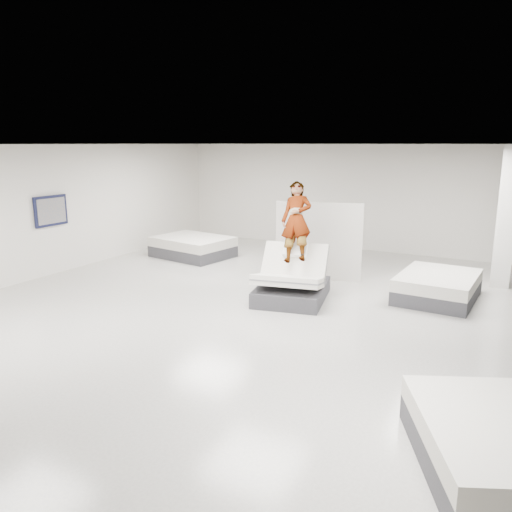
# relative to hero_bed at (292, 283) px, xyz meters

# --- Properties ---
(room) EXTENTS (14.00, 14.04, 3.20)m
(room) POSITION_rel_hero_bed_xyz_m (-0.17, -1.34, 1.24)
(room) COLOR beige
(room) RESTS_ON ground
(hero_bed) EXTENTS (1.70, 2.05, 1.22)m
(hero_bed) POSITION_rel_hero_bed_xyz_m (0.00, 0.00, 0.00)
(hero_bed) COLOR #3B3B40
(hero_bed) RESTS_ON floor
(person) EXTENTS (1.01, 1.88, 1.27)m
(person) POSITION_rel_hero_bed_xyz_m (-0.07, 0.33, 0.88)
(person) COLOR slate
(person) RESTS_ON hero_bed
(remote) EXTENTS (0.08, 0.15, 0.08)m
(remote) POSITION_rel_hero_bed_xyz_m (0.22, 0.03, 0.65)
(remote) COLOR black
(remote) RESTS_ON person
(divider_panel) EXTENTS (2.02, 0.55, 1.87)m
(divider_panel) POSITION_rel_hero_bed_xyz_m (-0.11, 1.78, 0.57)
(divider_panel) COLOR silver
(divider_panel) RESTS_ON floor
(flat_bed_right_far) EXTENTS (1.59, 2.06, 0.54)m
(flat_bed_right_far) POSITION_rel_hero_bed_xyz_m (2.70, 1.47, -0.09)
(flat_bed_right_far) COLOR #3B3B40
(flat_bed_right_far) RESTS_ON floor
(flat_bed_right_near) EXTENTS (2.17, 2.41, 0.54)m
(flat_bed_right_near) POSITION_rel_hero_bed_xyz_m (4.11, -4.21, -0.09)
(flat_bed_right_near) COLOR #3B3B40
(flat_bed_right_near) RESTS_ON floor
(flat_bed_left_far) EXTENTS (2.33, 1.89, 0.58)m
(flat_bed_left_far) POSITION_rel_hero_bed_xyz_m (-4.20, 2.40, -0.07)
(flat_bed_left_far) COLOR #3B3B40
(flat_bed_left_far) RESTS_ON floor
(column) EXTENTS (0.40, 0.40, 3.20)m
(column) POSITION_rel_hero_bed_xyz_m (3.83, 3.16, 1.24)
(column) COLOR silver
(column) RESTS_ON floor
(wall_poster) EXTENTS (0.06, 0.95, 0.75)m
(wall_poster) POSITION_rel_hero_bed_xyz_m (-6.11, -0.84, 1.24)
(wall_poster) COLOR black
(wall_poster) RESTS_ON wall_left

